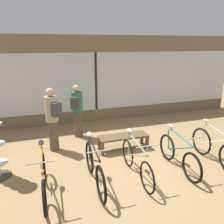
{
  "coord_description": "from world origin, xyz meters",
  "views": [
    {
      "loc": [
        -1.84,
        -4.25,
        2.91
      ],
      "look_at": [
        0.0,
        1.68,
        0.95
      ],
      "focal_mm": 35.0,
      "sensor_mm": 36.0,
      "label": 1
    }
  ],
  "objects_px": {
    "bicycle_right": "(178,155)",
    "display_bench": "(123,138)",
    "bicycle_left": "(94,168)",
    "bicycle_center": "(136,162)",
    "customer_near_rack": "(77,110)",
    "bicycle_far_right": "(215,148)",
    "customer_by_window": "(52,118)",
    "bicycle_far_left": "(44,179)"
  },
  "relations": [
    {
      "from": "bicycle_center",
      "to": "display_bench",
      "type": "height_order",
      "value": "bicycle_center"
    },
    {
      "from": "bicycle_center",
      "to": "display_bench",
      "type": "bearing_deg",
      "value": 81.98
    },
    {
      "from": "bicycle_far_right",
      "to": "display_bench",
      "type": "height_order",
      "value": "bicycle_far_right"
    },
    {
      "from": "bicycle_right",
      "to": "bicycle_center",
      "type": "bearing_deg",
      "value": 179.97
    },
    {
      "from": "bicycle_far_left",
      "to": "bicycle_right",
      "type": "distance_m",
      "value": 3.07
    },
    {
      "from": "bicycle_right",
      "to": "bicycle_far_right",
      "type": "xyz_separation_m",
      "value": [
        1.04,
        -0.02,
        0.03
      ]
    },
    {
      "from": "bicycle_right",
      "to": "bicycle_far_right",
      "type": "distance_m",
      "value": 1.04
    },
    {
      "from": "bicycle_center",
      "to": "customer_near_rack",
      "type": "bearing_deg",
      "value": 108.75
    },
    {
      "from": "customer_near_rack",
      "to": "bicycle_far_left",
      "type": "bearing_deg",
      "value": -112.13
    },
    {
      "from": "display_bench",
      "to": "customer_near_rack",
      "type": "bearing_deg",
      "value": 130.33
    },
    {
      "from": "bicycle_left",
      "to": "display_bench",
      "type": "distance_m",
      "value": 1.78
    },
    {
      "from": "bicycle_left",
      "to": "bicycle_center",
      "type": "height_order",
      "value": "bicycle_left"
    },
    {
      "from": "bicycle_far_right",
      "to": "customer_by_window",
      "type": "xyz_separation_m",
      "value": [
        -3.81,
        1.91,
        0.57
      ]
    },
    {
      "from": "bicycle_right",
      "to": "customer_near_rack",
      "type": "xyz_separation_m",
      "value": [
        -1.98,
        2.63,
        0.54
      ]
    },
    {
      "from": "bicycle_far_left",
      "to": "bicycle_left",
      "type": "height_order",
      "value": "bicycle_left"
    },
    {
      "from": "bicycle_center",
      "to": "customer_by_window",
      "type": "xyz_separation_m",
      "value": [
        -1.68,
        1.89,
        0.59
      ]
    },
    {
      "from": "bicycle_far_right",
      "to": "customer_near_rack",
      "type": "height_order",
      "value": "customer_near_rack"
    },
    {
      "from": "bicycle_right",
      "to": "display_bench",
      "type": "distance_m",
      "value": 1.62
    },
    {
      "from": "display_bench",
      "to": "bicycle_far_right",
      "type": "bearing_deg",
      "value": -35.37
    },
    {
      "from": "bicycle_left",
      "to": "bicycle_center",
      "type": "xyz_separation_m",
      "value": [
        0.96,
        0.0,
        -0.02
      ]
    },
    {
      "from": "customer_by_window",
      "to": "bicycle_far_right",
      "type": "bearing_deg",
      "value": -26.59
    },
    {
      "from": "bicycle_left",
      "to": "customer_by_window",
      "type": "distance_m",
      "value": 2.1
    },
    {
      "from": "customer_by_window",
      "to": "bicycle_left",
      "type": "bearing_deg",
      "value": -69.01
    },
    {
      "from": "bicycle_right",
      "to": "bicycle_far_right",
      "type": "height_order",
      "value": "bicycle_far_right"
    },
    {
      "from": "bicycle_right",
      "to": "display_bench",
      "type": "relative_size",
      "value": 1.21
    },
    {
      "from": "bicycle_left",
      "to": "bicycle_right",
      "type": "bearing_deg",
      "value": 0.01
    },
    {
      "from": "bicycle_right",
      "to": "customer_near_rack",
      "type": "bearing_deg",
      "value": 126.92
    },
    {
      "from": "customer_by_window",
      "to": "bicycle_right",
      "type": "bearing_deg",
      "value": -34.3
    },
    {
      "from": "display_bench",
      "to": "customer_near_rack",
      "type": "height_order",
      "value": "customer_near_rack"
    },
    {
      "from": "bicycle_far_left",
      "to": "customer_near_rack",
      "type": "distance_m",
      "value": 2.94
    },
    {
      "from": "bicycle_center",
      "to": "bicycle_right",
      "type": "bearing_deg",
      "value": -0.03
    },
    {
      "from": "bicycle_left",
      "to": "bicycle_far_right",
      "type": "xyz_separation_m",
      "value": [
        3.08,
        -0.02,
        0.0
      ]
    },
    {
      "from": "bicycle_right",
      "to": "customer_near_rack",
      "type": "relative_size",
      "value": 1.0
    },
    {
      "from": "display_bench",
      "to": "customer_near_rack",
      "type": "xyz_separation_m",
      "value": [
        -1.09,
        1.28,
        0.57
      ]
    },
    {
      "from": "display_bench",
      "to": "customer_by_window",
      "type": "distance_m",
      "value": 2.05
    },
    {
      "from": "customer_near_rack",
      "to": "bicycle_center",
      "type": "bearing_deg",
      "value": -71.25
    },
    {
      "from": "bicycle_left",
      "to": "bicycle_right",
      "type": "xyz_separation_m",
      "value": [
        2.04,
        0.0,
        -0.02
      ]
    },
    {
      "from": "display_bench",
      "to": "customer_near_rack",
      "type": "relative_size",
      "value": 0.82
    },
    {
      "from": "bicycle_center",
      "to": "bicycle_far_right",
      "type": "xyz_separation_m",
      "value": [
        2.13,
        -0.02,
        0.02
      ]
    },
    {
      "from": "bicycle_far_right",
      "to": "customer_by_window",
      "type": "relative_size",
      "value": 0.98
    },
    {
      "from": "customer_near_rack",
      "to": "display_bench",
      "type": "bearing_deg",
      "value": -49.67
    },
    {
      "from": "bicycle_center",
      "to": "customer_near_rack",
      "type": "height_order",
      "value": "customer_near_rack"
    }
  ]
}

